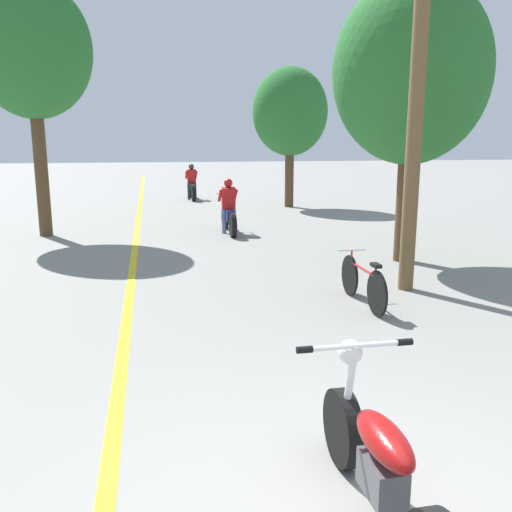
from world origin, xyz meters
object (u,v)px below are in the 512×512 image
object	(u,v)px
roadside_tree_right_near	(412,73)
roadside_tree_right_far	(290,112)
motorcycle_rider_far	(192,186)
utility_pole	(418,74)
roadside_tree_left	(31,51)
motorcycle_rider_lead	(229,213)
motorcycle_foreground	(380,464)
bicycle_parked	(363,282)

from	to	relation	value
roadside_tree_right_near	roadside_tree_right_far	bearing A→B (deg)	89.66
roadside_tree_right_far	motorcycle_rider_far	distance (m)	5.40
utility_pole	roadside_tree_right_far	bearing A→B (deg)	85.16
roadside_tree_left	motorcycle_rider_lead	bearing A→B (deg)	-5.72
roadside_tree_right_far	roadside_tree_left	world-z (taller)	roadside_tree_left
motorcycle_foreground	bicycle_parked	bearing A→B (deg)	69.20
motorcycle_foreground	motorcycle_rider_far	bearing A→B (deg)	88.91
motorcycle_foreground	motorcycle_rider_lead	size ratio (longest dim) A/B	0.95
roadside_tree_right_far	motorcycle_rider_lead	world-z (taller)	roadside_tree_right_far
roadside_tree_right_far	bicycle_parked	distance (m)	12.50
roadside_tree_right_far	motorcycle_rider_lead	size ratio (longest dim) A/B	2.39
roadside_tree_right_far	motorcycle_rider_lead	xyz separation A→B (m)	(-2.99, -5.25, -2.82)
roadside_tree_right_near	roadside_tree_right_far	xyz separation A→B (m)	(0.05, 9.25, -0.27)
roadside_tree_left	motorcycle_rider_lead	world-z (taller)	roadside_tree_left
motorcycle_rider_lead	bicycle_parked	bearing A→B (deg)	-81.50
motorcycle_foreground	motorcycle_rider_far	size ratio (longest dim) A/B	0.90
utility_pole	motorcycle_foreground	distance (m)	6.49
roadside_tree_left	motorcycle_rider_far	bearing A→B (deg)	61.63
roadside_tree_right_far	motorcycle_rider_far	xyz separation A→B (m)	(-3.28, 3.24, -2.81)
roadside_tree_right_far	motorcycle_rider_lead	distance (m)	6.67
roadside_tree_right_near	motorcycle_rider_lead	distance (m)	5.84
motorcycle_rider_far	roadside_tree_right_far	bearing A→B (deg)	-44.63
utility_pole	motorcycle_rider_lead	world-z (taller)	utility_pole
roadside_tree_left	bicycle_parked	world-z (taller)	roadside_tree_left
roadside_tree_right_far	motorcycle_rider_far	bearing A→B (deg)	135.37
utility_pole	motorcycle_rider_far	world-z (taller)	utility_pole
roadside_tree_left	motorcycle_rider_far	distance (m)	9.93
roadside_tree_right_far	bicycle_parked	world-z (taller)	roadside_tree_right_far
motorcycle_foreground	motorcycle_rider_lead	xyz separation A→B (m)	(0.67, 11.12, 0.13)
roadside_tree_right_far	bicycle_parked	size ratio (longest dim) A/B	2.93
motorcycle_foreground	utility_pole	bearing A→B (deg)	62.08
bicycle_parked	roadside_tree_right_far	bearing A→B (deg)	80.58
motorcycle_rider_far	motorcycle_rider_lead	bearing A→B (deg)	-88.01
roadside_tree_right_far	motorcycle_foreground	distance (m)	17.03
roadside_tree_right_near	motorcycle_rider_lead	world-z (taller)	roadside_tree_right_near
roadside_tree_right_near	motorcycle_rider_lead	xyz separation A→B (m)	(-2.93, 4.00, -3.09)
motorcycle_rider_lead	motorcycle_rider_far	world-z (taller)	motorcycle_rider_far
roadside_tree_right_far	roadside_tree_left	xyz separation A→B (m)	(-7.62, -4.79, 1.11)
roadside_tree_left	roadside_tree_right_far	bearing A→B (deg)	32.15
roadside_tree_right_far	roadside_tree_left	size ratio (longest dim) A/B	0.80
utility_pole	bicycle_parked	distance (m)	3.26
motorcycle_rider_lead	bicycle_parked	size ratio (longest dim) A/B	1.23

